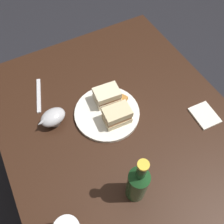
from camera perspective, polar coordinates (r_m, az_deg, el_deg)
The scene contains 14 objects.
ground_plane at distance 1.62m, azimuth 0.74°, elevation -14.86°, with size 6.00×6.00×0.00m, color black.
dining_table at distance 1.28m, azimuth 0.92°, elevation -9.89°, with size 1.05×0.91×0.72m, color black.
plate at distance 0.96m, azimuth -1.21°, elevation -0.22°, with size 0.26×0.26×0.02m, color silver.
sandwich_half_left at distance 0.91m, azimuth 1.21°, elevation -0.84°, with size 0.08×0.11×0.07m.
sandwich_half_right at distance 0.96m, azimuth -1.39°, elevation 3.84°, with size 0.08×0.11×0.07m.
potato_wedge_front at distance 0.95m, azimuth 0.84°, elevation 0.64°, with size 0.05×0.02×0.02m, color gold.
potato_wedge_middle at distance 0.97m, azimuth 1.37°, elevation 2.42°, with size 0.05×0.02×0.02m, color gold.
potato_wedge_back at distance 0.99m, azimuth 2.19°, elevation 3.65°, with size 0.06×0.02×0.02m, color #AD702D.
potato_wedge_left_edge at distance 0.97m, azimuth 1.39°, elevation 2.56°, with size 0.04×0.02×0.02m, color #B77F33.
potato_wedge_right_edge at distance 0.95m, azimuth 1.91°, elevation 0.62°, with size 0.04×0.02×0.02m, color #AD702D.
gravy_boat at distance 0.94m, azimuth -14.08°, elevation -1.27°, with size 0.09×0.12×0.07m.
cider_bottle at distance 0.75m, azimuth 6.15°, elevation -16.70°, with size 0.06×0.06×0.27m.
napkin at distance 1.03m, azimuth 21.37°, elevation -0.72°, with size 0.11×0.09×0.01m, color silver.
fork at distance 1.07m, azimuth -17.18°, elevation 3.86°, with size 0.18×0.02×0.01m, color silver.
Camera 1 is at (-0.43, 0.25, 1.54)m, focal length 38.03 mm.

